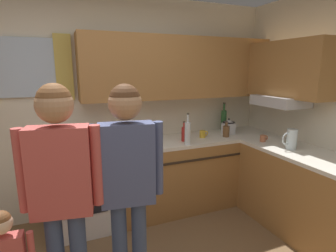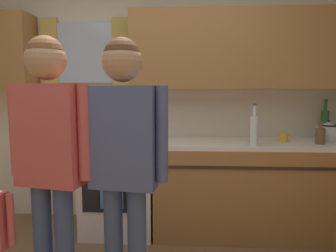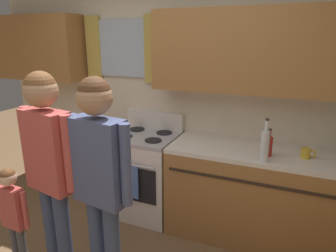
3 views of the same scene
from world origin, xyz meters
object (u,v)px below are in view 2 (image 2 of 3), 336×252
stove_oven (120,183)px  bottle_sauce_red (253,133)px  bottle_tall_clear (254,130)px  mug_mustard_yellow (284,137)px  adult_holding_child (50,146)px  bottle_wine_green (325,123)px  adult_in_plaid (124,148)px  bottle_squat_brown (320,136)px  stovetop_kettle (328,132)px

stove_oven → bottle_sauce_red: (1.25, -0.11, 0.53)m
bottle_tall_clear → mug_mustard_yellow: bottle_tall_clear is taller
bottle_sauce_red → adult_holding_child: size_ratio=0.15×
bottle_wine_green → mug_mustard_yellow: size_ratio=3.28×
bottle_sauce_red → adult_in_plaid: (-0.97, -1.08, 0.05)m
bottle_sauce_red → bottle_tall_clear: size_ratio=0.67×
bottle_wine_green → bottle_sauce_red: bearing=-157.4°
bottle_squat_brown → mug_mustard_yellow: 0.31m
mug_mustard_yellow → adult_holding_child: size_ratio=0.07×
bottle_wine_green → mug_mustard_yellow: bearing=-152.1°
bottle_wine_green → bottle_sauce_red: (-0.78, -0.33, -0.06)m
bottle_wine_green → adult_holding_child: adult_holding_child is taller
bottle_sauce_red → adult_holding_child: adult_holding_child is taller
bottle_tall_clear → adult_holding_child: 1.67m
stove_oven → bottle_tall_clear: bottle_tall_clear is taller
bottle_wine_green → bottle_sauce_red: bottle_wine_green is taller
bottle_squat_brown → bottle_wine_green: (0.19, 0.34, 0.07)m
bottle_sauce_red → mug_mustard_yellow: 0.31m
bottle_wine_green → bottle_tall_clear: 0.93m
mug_mustard_yellow → stovetop_kettle: 0.44m
bottle_wine_green → bottle_tall_clear: (-0.81, -0.47, -0.01)m
bottle_wine_green → adult_holding_child: 2.60m
bottle_squat_brown → bottle_sauce_red: size_ratio=0.84×
adult_in_plaid → mug_mustard_yellow: bearing=42.2°
stove_oven → bottle_squat_brown: bearing=-3.7°
bottle_sauce_red → stovetop_kettle: 0.74m
bottle_tall_clear → mug_mustard_yellow: bearing=33.3°
bottle_wine_green → stovetop_kettle: bearing=-104.7°
stovetop_kettle → bottle_squat_brown: bearing=-134.0°
adult_holding_child → bottle_sauce_red: bearing=37.6°
bottle_squat_brown → adult_holding_child: size_ratio=0.12×
bottle_wine_green → adult_in_plaid: size_ratio=0.24×
adult_holding_child → adult_in_plaid: size_ratio=1.01×
adult_in_plaid → bottle_squat_brown: bearing=34.3°
bottle_tall_clear → adult_holding_child: bearing=-145.7°
stove_oven → bottle_wine_green: bearing=6.2°
stove_oven → stovetop_kettle: bearing=0.6°
mug_mustard_yellow → adult_in_plaid: adult_in_plaid is taller
stove_oven → adult_in_plaid: bearing=-76.6°
stovetop_kettle → adult_holding_child: bearing=-150.5°
bottle_tall_clear → mug_mustard_yellow: (0.32, 0.21, -0.10)m
stovetop_kettle → adult_holding_child: (-2.13, -1.21, 0.06)m
bottle_wine_green → bottle_sauce_red: 0.85m
bottle_tall_clear → mug_mustard_yellow: size_ratio=3.05×
stove_oven → adult_in_plaid: size_ratio=0.66×
stove_oven → adult_in_plaid: adult_in_plaid is taller
stovetop_kettle → bottle_wine_green: bearing=75.3°
bottle_sauce_red → adult_holding_child: bearing=-142.4°
stove_oven → bottle_sauce_red: size_ratio=4.48×
bottle_squat_brown → stovetop_kettle: (0.14, 0.14, 0.02)m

